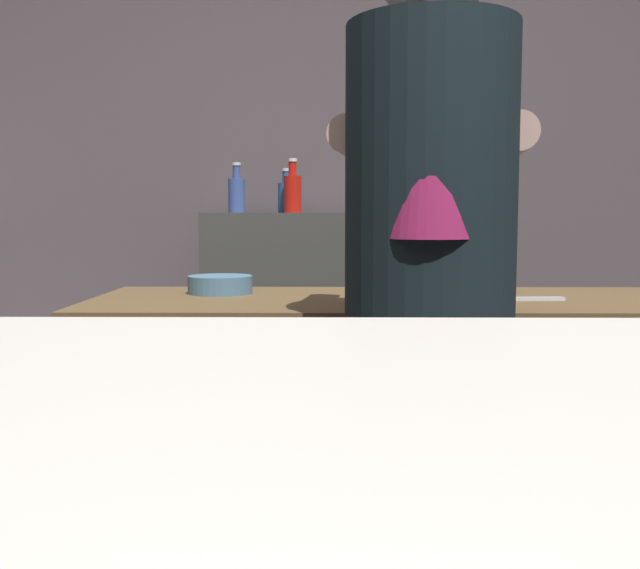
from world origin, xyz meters
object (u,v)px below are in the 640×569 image
(bartender, at_px, (429,278))
(mixing_bowl, at_px, (220,285))
(bottle_soy, at_px, (237,194))
(bottle_vinegar, at_px, (286,196))
(bottle_hot_sauce, at_px, (293,192))
(chefs_knife, at_px, (517,299))

(bartender, distance_m, mixing_bowl, 0.76)
(bottle_soy, bearing_deg, bottle_vinegar, 13.06)
(bartender, bearing_deg, bottle_soy, 27.56)
(bartender, relative_size, bottle_soy, 7.98)
(bottle_vinegar, height_order, bottle_hot_sauce, bottle_hot_sauce)
(chefs_knife, xyz_separation_m, bottle_hot_sauce, (-0.63, 1.24, 0.31))
(bottle_vinegar, bearing_deg, mixing_bowl, -95.63)
(mixing_bowl, distance_m, bottle_hot_sauce, 1.13)
(bottle_vinegar, distance_m, bottle_soy, 0.21)
(mixing_bowl, xyz_separation_m, bottle_soy, (-0.09, 1.14, 0.28))
(chefs_knife, relative_size, bottle_soy, 1.12)
(chefs_knife, bearing_deg, bartender, -128.63)
(chefs_knife, bearing_deg, bottle_vinegar, 112.37)
(bartender, distance_m, bottle_vinegar, 1.81)
(bartender, xyz_separation_m, bottle_hot_sauce, (-0.35, 1.65, 0.22))
(mixing_bowl, relative_size, bottle_soy, 0.84)
(bottle_hot_sauce, distance_m, bottle_soy, 0.25)
(mixing_bowl, height_order, bottle_vinegar, bottle_vinegar)
(bartender, relative_size, chefs_knife, 7.10)
(mixing_bowl, bearing_deg, bartender, -48.41)
(chefs_knife, bearing_deg, bottle_hot_sauce, 113.02)
(bottle_vinegar, bearing_deg, bottle_hot_sauce, -72.08)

